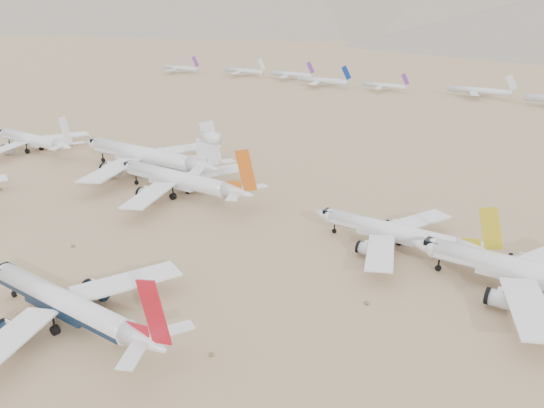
# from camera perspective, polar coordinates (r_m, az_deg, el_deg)

# --- Properties ---
(ground) EXTENTS (7000.00, 7000.00, 0.00)m
(ground) POSITION_cam_1_polar(r_m,az_deg,el_deg) (105.17, -17.36, -11.17)
(ground) COLOR #8A6F50
(ground) RESTS_ON ground
(main_airliner) EXTENTS (46.98, 45.89, 16.58)m
(main_airliner) POSITION_cam_1_polar(r_m,az_deg,el_deg) (100.57, -20.99, -10.17)
(main_airliner) COLOR silver
(main_airliner) RESTS_ON ground
(row2_navy_widebody) EXTENTS (49.25, 48.16, 17.52)m
(row2_navy_widebody) POSITION_cam_1_polar(r_m,az_deg,el_deg) (115.39, 26.84, -6.85)
(row2_navy_widebody) COLOR silver
(row2_navy_widebody) RESTS_ON ground
(row2_gold_tail) EXTENTS (42.55, 41.61, 15.15)m
(row2_gold_tail) POSITION_cam_1_polar(r_m,az_deg,el_deg) (126.70, 13.43, -3.05)
(row2_gold_tail) COLOR silver
(row2_gold_tail) RESTS_ON ground
(row2_orange_tail) EXTENTS (51.91, 50.79, 18.52)m
(row2_orange_tail) POSITION_cam_1_polar(r_m,az_deg,el_deg) (159.79, -9.68, 2.52)
(row2_orange_tail) COLOR silver
(row2_orange_tail) RESTS_ON ground
(row2_white_trijet) EXTENTS (61.64, 60.24, 21.84)m
(row2_white_trijet) POSITION_cam_1_polar(r_m,az_deg,el_deg) (184.61, -13.08, 5.06)
(row2_white_trijet) COLOR silver
(row2_white_trijet) RESTS_ON ground
(row2_white_twin) EXTENTS (46.72, 45.71, 16.69)m
(row2_white_twin) POSITION_cam_1_polar(r_m,az_deg,el_deg) (228.38, -24.26, 6.26)
(row2_white_twin) COLOR silver
(row2_white_twin) RESTS_ON ground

